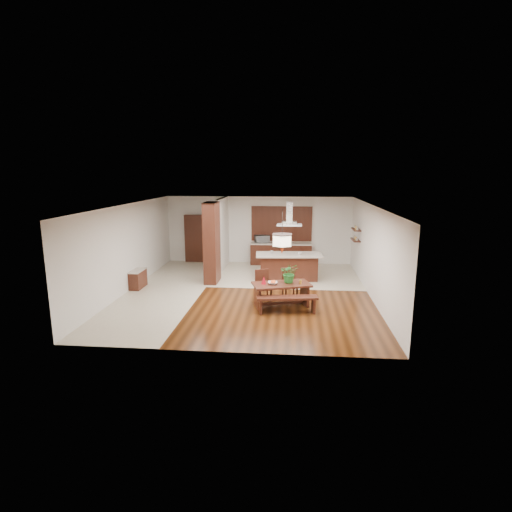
# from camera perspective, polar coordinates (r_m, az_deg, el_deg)

# --- Properties ---
(room_shell) EXTENTS (9.00, 9.04, 2.92)m
(room_shell) POSITION_cam_1_polar(r_m,az_deg,el_deg) (12.88, -1.33, 3.56)
(room_shell) COLOR #361B09
(room_shell) RESTS_ON ground
(tile_hallway) EXTENTS (2.50, 9.00, 0.01)m
(tile_hallway) POSITION_cam_1_polar(r_m,az_deg,el_deg) (13.91, -12.66, -4.79)
(tile_hallway) COLOR beige
(tile_hallway) RESTS_ON ground
(tile_kitchen) EXTENTS (5.50, 4.00, 0.01)m
(tile_kitchen) POSITION_cam_1_polar(r_m,az_deg,el_deg) (15.66, 4.30, -2.64)
(tile_kitchen) COLOR beige
(tile_kitchen) RESTS_ON ground
(soffit_band) EXTENTS (8.00, 9.00, 0.02)m
(soffit_band) POSITION_cam_1_polar(r_m,az_deg,el_deg) (12.79, -1.35, 7.21)
(soffit_band) COLOR #38200E
(soffit_band) RESTS_ON room_shell
(partition_pier) EXTENTS (0.45, 1.00, 2.90)m
(partition_pier) POSITION_cam_1_polar(r_m,az_deg,el_deg) (14.37, -6.33, 1.89)
(partition_pier) COLOR black
(partition_pier) RESTS_ON ground
(partition_stub) EXTENTS (0.18, 2.40, 2.90)m
(partition_stub) POSITION_cam_1_polar(r_m,az_deg,el_deg) (16.40, -4.88, 3.17)
(partition_stub) COLOR silver
(partition_stub) RESTS_ON ground
(hallway_console) EXTENTS (0.37, 0.88, 0.63)m
(hallway_console) POSITION_cam_1_polar(r_m,az_deg,el_deg) (14.36, -16.51, -3.18)
(hallway_console) COLOR black
(hallway_console) RESTS_ON ground
(hallway_doorway) EXTENTS (1.10, 0.20, 2.10)m
(hallway_doorway) POSITION_cam_1_polar(r_m,az_deg,el_deg) (17.79, -8.37, 2.47)
(hallway_doorway) COLOR black
(hallway_doorway) RESTS_ON ground
(rear_counter) EXTENTS (2.60, 0.62, 0.95)m
(rear_counter) POSITION_cam_1_polar(r_m,az_deg,el_deg) (17.22, 3.59, 0.32)
(rear_counter) COLOR black
(rear_counter) RESTS_ON ground
(kitchen_window) EXTENTS (2.60, 0.08, 1.50)m
(kitchen_window) POSITION_cam_1_polar(r_m,az_deg,el_deg) (17.27, 3.67, 4.63)
(kitchen_window) COLOR #94582C
(kitchen_window) RESTS_ON room_shell
(shelf_lower) EXTENTS (0.26, 0.90, 0.04)m
(shelf_lower) POSITION_cam_1_polar(r_m,az_deg,el_deg) (15.66, 14.03, 2.25)
(shelf_lower) COLOR black
(shelf_lower) RESTS_ON room_shell
(shelf_upper) EXTENTS (0.26, 0.90, 0.04)m
(shelf_upper) POSITION_cam_1_polar(r_m,az_deg,el_deg) (15.60, 14.10, 3.70)
(shelf_upper) COLOR black
(shelf_upper) RESTS_ON room_shell
(dining_table) EXTENTS (1.85, 1.30, 0.70)m
(dining_table) POSITION_cam_1_polar(r_m,az_deg,el_deg) (11.91, 3.65, -4.80)
(dining_table) COLOR black
(dining_table) RESTS_ON ground
(dining_bench) EXTENTS (1.76, 0.61, 0.48)m
(dining_bench) POSITION_cam_1_polar(r_m,az_deg,el_deg) (11.44, 4.46, -6.95)
(dining_bench) COLOR black
(dining_bench) RESTS_ON ground
(dining_chair_left) EXTENTS (0.57, 0.57, 0.99)m
(dining_chair_left) POSITION_cam_1_polar(r_m,az_deg,el_deg) (12.29, 1.11, -4.35)
(dining_chair_left) COLOR black
(dining_chair_left) RESTS_ON ground
(dining_chair_right) EXTENTS (0.55, 0.55, 1.00)m
(dining_chair_right) POSITION_cam_1_polar(r_m,az_deg,el_deg) (12.50, 4.87, -4.06)
(dining_chair_right) COLOR black
(dining_chair_right) RESTS_ON ground
(pendant_lantern) EXTENTS (0.64, 0.64, 1.31)m
(pendant_lantern) POSITION_cam_1_polar(r_m,az_deg,el_deg) (11.53, 3.77, 3.47)
(pendant_lantern) COLOR #F6E9BD
(pendant_lantern) RESTS_ON room_shell
(foliage_plant) EXTENTS (0.55, 0.48, 0.59)m
(foliage_plant) POSITION_cam_1_polar(r_m,az_deg,el_deg) (11.89, 4.82, -2.44)
(foliage_plant) COLOR #226825
(foliage_plant) RESTS_ON dining_table
(fruit_bowl) EXTENTS (0.29, 0.29, 0.07)m
(fruit_bowl) POSITION_cam_1_polar(r_m,az_deg,el_deg) (11.77, 2.40, -3.88)
(fruit_bowl) COLOR beige
(fruit_bowl) RESTS_ON dining_table
(napkin_cone) EXTENTS (0.16, 0.16, 0.23)m
(napkin_cone) POSITION_cam_1_polar(r_m,az_deg,el_deg) (11.75, 1.12, -3.46)
(napkin_cone) COLOR #9F0B18
(napkin_cone) RESTS_ON dining_table
(gold_ornament) EXTENTS (0.10, 0.10, 0.11)m
(gold_ornament) POSITION_cam_1_polar(r_m,az_deg,el_deg) (11.88, 6.37, -3.69)
(gold_ornament) COLOR gold
(gold_ornament) RESTS_ON dining_table
(kitchen_island) EXTENTS (2.47, 1.23, 0.99)m
(kitchen_island) POSITION_cam_1_polar(r_m,az_deg,el_deg) (14.82, 4.67, -1.48)
(kitchen_island) COLOR black
(kitchen_island) RESTS_ON ground
(range_hood) EXTENTS (0.90, 0.55, 0.87)m
(range_hood) POSITION_cam_1_polar(r_m,az_deg,el_deg) (14.50, 4.81, 6.07)
(range_hood) COLOR silver
(range_hood) RESTS_ON room_shell
(island_cup) EXTENTS (0.11, 0.11, 0.09)m
(island_cup) POSITION_cam_1_polar(r_m,az_deg,el_deg) (14.59, 6.25, 0.37)
(island_cup) COLOR silver
(island_cup) RESTS_ON kitchen_island
(microwave) EXTENTS (0.69, 0.60, 0.32)m
(microwave) POSITION_cam_1_polar(r_m,az_deg,el_deg) (17.18, 0.87, 2.46)
(microwave) COLOR #B6B9BD
(microwave) RESTS_ON rear_counter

